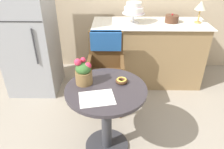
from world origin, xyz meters
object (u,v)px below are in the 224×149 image
object	(u,v)px
refrigerator	(28,31)
wicker_chair	(106,60)
cafe_table	(106,107)
flower_vase	(84,72)
donut_front	(122,81)
tiered_cake_stand	(134,9)
table_lamp	(201,6)
round_layer_cake	(172,19)

from	to	relation	value
refrigerator	wicker_chair	bearing A→B (deg)	-20.94
cafe_table	flower_vase	distance (m)	0.39
donut_front	tiered_cake_stand	bearing A→B (deg)	81.59
flower_vase	refrigerator	world-z (taller)	refrigerator
donut_front	table_lamp	distance (m)	1.66
tiered_cake_stand	round_layer_cake	world-z (taller)	tiered_cake_stand
wicker_chair	table_lamp	xyz separation A→B (m)	(1.22, 0.61, 0.48)
tiered_cake_stand	table_lamp	bearing A→B (deg)	1.42
donut_front	refrigerator	xyz separation A→B (m)	(-1.19, 1.01, 0.11)
round_layer_cake	table_lamp	xyz separation A→B (m)	(0.35, -0.02, 0.17)
round_layer_cake	refrigerator	world-z (taller)	refrigerator
flower_vase	round_layer_cake	size ratio (longest dim) A/B	1.37
wicker_chair	flower_vase	xyz separation A→B (m)	(-0.17, -0.63, 0.19)
wicker_chair	tiered_cake_stand	distance (m)	0.82
cafe_table	flower_vase	xyz separation A→B (m)	(-0.20, 0.08, 0.32)
cafe_table	donut_front	bearing A→B (deg)	33.91
wicker_chair	table_lamp	world-z (taller)	table_lamp
donut_front	round_layer_cake	xyz separation A→B (m)	(0.70, 1.25, 0.21)
donut_front	round_layer_cake	bearing A→B (deg)	60.65
wicker_chair	table_lamp	bearing A→B (deg)	27.90
wicker_chair	refrigerator	world-z (taller)	refrigerator
round_layer_cake	tiered_cake_stand	bearing A→B (deg)	-175.77
wicker_chair	donut_front	xyz separation A→B (m)	(0.17, -0.62, 0.10)
refrigerator	cafe_table	bearing A→B (deg)	-46.33
cafe_table	wicker_chair	size ratio (longest dim) A/B	0.75
cafe_table	round_layer_cake	xyz separation A→B (m)	(0.84, 1.34, 0.44)
cafe_table	round_layer_cake	world-z (taller)	round_layer_cake
donut_front	flower_vase	xyz separation A→B (m)	(-0.34, -0.01, 0.09)
table_lamp	wicker_chair	bearing A→B (deg)	-153.34
cafe_table	tiered_cake_stand	distance (m)	1.46
round_layer_cake	table_lamp	bearing A→B (deg)	-2.79
wicker_chair	tiered_cake_stand	bearing A→B (deg)	60.78
wicker_chair	table_lamp	size ratio (longest dim) A/B	3.35
donut_front	wicker_chair	bearing A→B (deg)	105.26
donut_front	round_layer_cake	size ratio (longest dim) A/B	0.60
tiered_cake_stand	refrigerator	world-z (taller)	refrigerator
cafe_table	round_layer_cake	bearing A→B (deg)	57.94
cafe_table	wicker_chair	distance (m)	0.72
cafe_table	donut_front	distance (m)	0.29
wicker_chair	flower_vase	size ratio (longest dim) A/B	3.87
cafe_table	tiered_cake_stand	size ratio (longest dim) A/B	2.40
cafe_table	table_lamp	world-z (taller)	table_lamp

